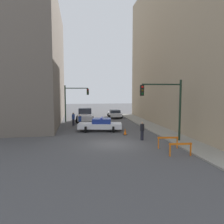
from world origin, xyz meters
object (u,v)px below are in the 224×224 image
object	(u,v)px
traffic_cone	(125,132)
barrier_mid	(168,140)
pedestrian_sidewalk	(142,131)
barrier_front	(180,147)
pedestrian_crossing	(80,121)
traffic_light_near	(167,101)
police_car	(100,125)
traffic_light_far	(73,98)
white_truck	(85,115)
parked_car_near	(115,114)
pedestrian_corner	(73,119)

from	to	relation	value
traffic_cone	barrier_mid	bearing A→B (deg)	-70.01
pedestrian_sidewalk	barrier_front	xyz separation A→B (m)	(1.10, -5.10, -0.24)
pedestrian_crossing	pedestrian_sidewalk	distance (m)	8.93
traffic_light_near	pedestrian_sidewalk	bearing A→B (deg)	148.96
police_car	traffic_light_far	bearing A→B (deg)	29.95
white_truck	barrier_mid	distance (m)	17.02
police_car	parked_car_near	bearing A→B (deg)	-7.83
parked_car_near	pedestrian_crossing	xyz separation A→B (m)	(-5.91, -9.78, 0.19)
traffic_light_near	traffic_light_far	world-z (taller)	traffic_light_near
pedestrian_crossing	traffic_light_far	bearing A→B (deg)	30.05
pedestrian_corner	traffic_cone	xyz separation A→B (m)	(5.19, -6.88, -0.54)
white_truck	parked_car_near	distance (m)	6.41
white_truck	parked_car_near	xyz separation A→B (m)	(5.07, 3.92, -0.23)
white_truck	pedestrian_crossing	size ratio (longest dim) A/B	3.29
police_car	barrier_mid	size ratio (longest dim) A/B	3.10
traffic_light_near	traffic_cone	size ratio (longest dim) A/B	7.93
white_truck	pedestrian_sidewalk	xyz separation A→B (m)	(4.54, -12.98, -0.04)
barrier_front	pedestrian_sidewalk	bearing A→B (deg)	102.14
traffic_light_near	police_car	world-z (taller)	traffic_light_near
pedestrian_crossing	pedestrian_sidewalk	world-z (taller)	same
pedestrian_sidewalk	barrier_mid	distance (m)	3.27
barrier_mid	traffic_cone	xyz separation A→B (m)	(-2.05, 5.64, -0.30)
barrier_front	traffic_light_near	bearing A→B (deg)	79.60
barrier_front	pedestrian_crossing	bearing A→B (deg)	117.92
traffic_light_near	traffic_cone	bearing A→B (deg)	127.37
traffic_light_far	barrier_mid	bearing A→B (deg)	-65.75
traffic_cone	barrier_front	bearing A→B (deg)	-74.91
traffic_light_far	white_truck	world-z (taller)	traffic_light_far
white_truck	traffic_light_far	bearing A→B (deg)	177.67
pedestrian_corner	traffic_cone	distance (m)	8.63
traffic_light_far	police_car	bearing A→B (deg)	-69.55
parked_car_near	pedestrian_sidewalk	bearing A→B (deg)	-89.74
pedestrian_sidewalk	traffic_light_near	bearing A→B (deg)	-85.13
traffic_light_near	pedestrian_corner	world-z (taller)	traffic_light_near
police_car	traffic_light_near	bearing A→B (deg)	-131.11
parked_car_near	barrier_front	bearing A→B (deg)	-86.47
pedestrian_corner	traffic_cone	size ratio (longest dim) A/B	2.53
barrier_mid	traffic_cone	bearing A→B (deg)	109.99
white_truck	barrier_front	xyz separation A→B (m)	(5.64, -18.08, -0.29)
pedestrian_sidewalk	barrier_mid	bearing A→B (deg)	-124.70
pedestrian_sidewalk	traffic_light_far	bearing A→B (deg)	61.25
pedestrian_crossing	barrier_mid	bearing A→B (deg)	-125.44
white_truck	traffic_cone	world-z (taller)	white_truck
barrier_front	pedestrian_corner	bearing A→B (deg)	116.50
traffic_light_far	barrier_front	bearing A→B (deg)	-68.14
traffic_light_near	pedestrian_crossing	world-z (taller)	traffic_light_near
police_car	barrier_front	bearing A→B (deg)	-147.53
traffic_light_near	pedestrian_corner	bearing A→B (deg)	127.13
white_truck	pedestrian_sidewalk	size ratio (longest dim) A/B	3.29
pedestrian_crossing	parked_car_near	bearing A→B (deg)	-8.92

